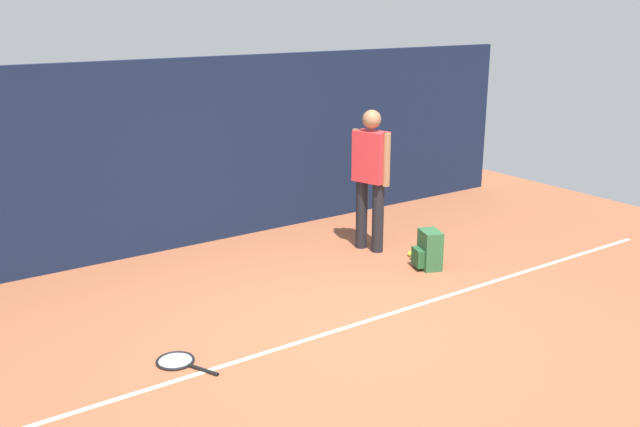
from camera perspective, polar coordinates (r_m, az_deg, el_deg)
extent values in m
plane|color=#9E5638|center=(6.63, 2.00, -9.13)|extent=(12.00, 12.00, 0.00)
cube|color=#141E38|center=(8.74, -9.82, 4.83)|extent=(10.00, 0.10, 2.27)
cube|color=white|center=(6.62, 2.07, -9.15)|extent=(9.00, 0.05, 0.00)
cylinder|color=black|center=(8.60, 3.37, -0.03)|extent=(0.14, 0.14, 0.85)
cylinder|color=black|center=(8.47, 4.67, -0.33)|extent=(0.14, 0.14, 0.85)
cube|color=red|center=(8.36, 4.11, 4.59)|extent=(0.32, 0.44, 0.60)
sphere|color=#9E704C|center=(8.28, 4.18, 7.57)|extent=(0.22, 0.22, 0.22)
cylinder|color=#9E704C|center=(8.49, 2.90, 4.72)|extent=(0.09, 0.09, 0.62)
cylinder|color=#9E704C|center=(8.24, 5.36, 4.31)|extent=(0.09, 0.09, 0.62)
cylinder|color=black|center=(5.97, -9.37, -12.30)|extent=(0.15, 0.29, 0.03)
torus|color=black|center=(6.15, -11.56, -11.52)|extent=(0.43, 0.43, 0.02)
cylinder|color=#B2B2B2|center=(6.15, -11.56, -11.52)|extent=(0.37, 0.37, 0.00)
cube|color=#2D6038|center=(8.07, 8.83, -2.88)|extent=(0.30, 0.35, 0.44)
cube|color=#23562D|center=(8.04, 7.88, -3.50)|extent=(0.15, 0.23, 0.20)
sphere|color=#CCE033|center=(8.46, 7.29, -3.22)|extent=(0.07, 0.07, 0.07)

